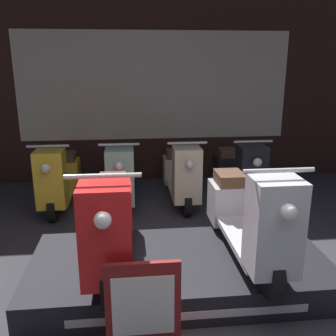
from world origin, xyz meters
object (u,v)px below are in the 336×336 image
scooter_backrow_1 (121,176)px  price_sign_board (143,311)px  scooter_backrow_3 (238,173)px  scooter_display_right (248,217)px  scooter_backrow_2 (181,174)px  scooter_backrow_0 (60,178)px  scooter_display_left (110,223)px

scooter_backrow_1 → price_sign_board: bearing=-86.4°
scooter_backrow_1 → scooter_backrow_3: 1.68m
scooter_display_right → price_sign_board: (-0.94, -0.79, -0.29)m
price_sign_board → scooter_backrow_2: bearing=77.4°
scooter_backrow_2 → price_sign_board: (-0.65, -2.94, -0.02)m
scooter_display_right → scooter_backrow_3: scooter_display_right is taller
scooter_backrow_0 → scooter_backrow_2: (1.68, 0.00, 0.00)m
scooter_backrow_1 → scooter_backrow_0: bearing=180.0°
scooter_backrow_3 → price_sign_board: (-1.50, -2.94, -0.02)m
scooter_backrow_2 → scooter_backrow_0: bearing=180.0°
scooter_backrow_3 → price_sign_board: bearing=-117.0°
scooter_display_right → scooter_backrow_3: 2.23m
scooter_backrow_0 → scooter_backrow_3: same height
scooter_backrow_3 → scooter_backrow_0: bearing=180.0°
scooter_display_left → price_sign_board: (0.23, -0.79, -0.29)m
scooter_backrow_1 → scooter_display_right: bearing=-62.3°
scooter_display_left → scooter_backrow_0: (-0.79, 2.15, -0.26)m
scooter_backrow_1 → scooter_backrow_2: bearing=0.0°
scooter_backrow_3 → scooter_display_right: bearing=-104.5°
scooter_display_right → scooter_backrow_0: scooter_display_right is taller
scooter_backrow_2 → price_sign_board: 3.01m
scooter_backrow_1 → price_sign_board: scooter_backrow_1 is taller
price_sign_board → scooter_display_right: bearing=40.0°
scooter_backrow_1 → price_sign_board: size_ratio=2.33×
scooter_backrow_2 → scooter_backrow_3: (0.84, 0.00, 0.00)m
scooter_backrow_0 → scooter_backrow_1: 0.84m
scooter_display_left → scooter_backrow_1: size_ratio=1.00×
scooter_backrow_2 → scooter_backrow_3: 0.84m
scooter_display_left → scooter_backrow_1: (0.05, 2.15, -0.26)m
scooter_display_right → scooter_display_left: bearing=180.0°
scooter_backrow_0 → scooter_backrow_3: 2.52m
scooter_backrow_1 → scooter_display_left: bearing=-91.3°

